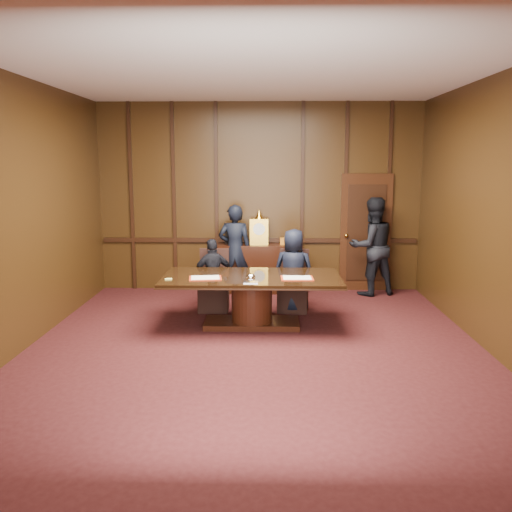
{
  "coord_description": "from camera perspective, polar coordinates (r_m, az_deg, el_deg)",
  "views": [
    {
      "loc": [
        0.16,
        -6.67,
        2.41
      ],
      "look_at": [
        -0.01,
        1.14,
        1.05
      ],
      "focal_mm": 38.0,
      "sensor_mm": 36.0,
      "label": 1
    }
  ],
  "objects": [
    {
      "name": "inkstand",
      "position": [
        7.5,
        -0.55,
        -2.41
      ],
      "size": [
        0.2,
        0.14,
        0.12
      ],
      "color": "white",
      "rests_on": "conference_table"
    },
    {
      "name": "folder_left",
      "position": [
        7.8,
        -5.36,
        -2.32
      ],
      "size": [
        0.5,
        0.39,
        0.02
      ],
      "rotation": [
        0.0,
        0.0,
        0.13
      ],
      "color": "#B12C10",
      "rests_on": "conference_table"
    },
    {
      "name": "signatory_right",
      "position": [
        8.75,
        3.96,
        -1.55
      ],
      "size": [
        0.74,
        0.56,
        1.36
      ],
      "primitive_type": "imported",
      "rotation": [
        0.0,
        0.0,
        2.93
      ],
      "color": "black",
      "rests_on": "ground"
    },
    {
      "name": "witness_right",
      "position": [
        10.07,
        12.11,
        0.99
      ],
      "size": [
        1.03,
        0.9,
        1.79
      ],
      "primitive_type": "imported",
      "rotation": [
        0.0,
        0.0,
        3.44
      ],
      "color": "black",
      "rests_on": "ground"
    },
    {
      "name": "conference_table",
      "position": [
        8.0,
        -0.45,
        -3.86
      ],
      "size": [
        2.62,
        1.32,
        0.76
      ],
      "color": "black",
      "rests_on": "ground"
    },
    {
      "name": "notepad",
      "position": [
        7.8,
        -9.2,
        -2.41
      ],
      "size": [
        0.11,
        0.08,
        0.01
      ],
      "primitive_type": "cube",
      "rotation": [
        0.0,
        0.0,
        0.16
      ],
      "color": "#D5D468",
      "rests_on": "conference_table"
    },
    {
      "name": "witness_left",
      "position": [
        9.92,
        -2.24,
        0.68
      ],
      "size": [
        0.62,
        0.42,
        1.65
      ],
      "primitive_type": "imported",
      "rotation": [
        0.0,
        0.0,
        3.09
      ],
      "color": "black",
      "rests_on": "ground"
    },
    {
      "name": "folder_right",
      "position": [
        7.78,
        4.35,
        -2.33
      ],
      "size": [
        0.47,
        0.34,
        0.02
      ],
      "rotation": [
        0.0,
        0.0,
        0.02
      ],
      "color": "#B12C10",
      "rests_on": "conference_table"
    },
    {
      "name": "signatory_left",
      "position": [
        8.8,
        -4.53,
        -2.04
      ],
      "size": [
        0.76,
        0.5,
        1.19
      ],
      "primitive_type": "imported",
      "rotation": [
        0.0,
        0.0,
        3.47
      ],
      "color": "black",
      "rests_on": "ground"
    },
    {
      "name": "chair_left",
      "position": [
        8.95,
        -4.46,
        -3.84
      ],
      "size": [
        0.48,
        0.48,
        0.99
      ],
      "rotation": [
        0.0,
        0.0,
        0.01
      ],
      "color": "black",
      "rests_on": "ground"
    },
    {
      "name": "sideboard",
      "position": [
        10.12,
        0.33,
        -1.09
      ],
      "size": [
        1.6,
        0.45,
        1.54
      ],
      "color": "black",
      "rests_on": "ground"
    },
    {
      "name": "room",
      "position": [
        6.84,
        0.47,
        4.12
      ],
      "size": [
        7.0,
        7.04,
        3.5
      ],
      "color": "black",
      "rests_on": "ground"
    },
    {
      "name": "chair_right",
      "position": [
        8.91,
        3.93,
        -3.89
      ],
      "size": [
        0.53,
        0.53,
        0.99
      ],
      "rotation": [
        0.0,
        0.0,
        -0.12
      ],
      "color": "black",
      "rests_on": "ground"
    }
  ]
}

